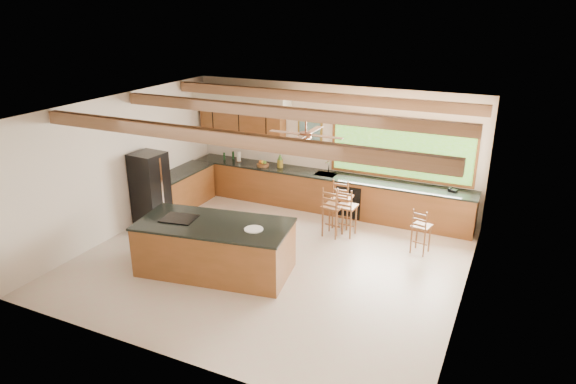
% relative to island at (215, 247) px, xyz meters
% --- Properties ---
extents(ground, '(7.20, 7.20, 0.00)m').
position_rel_island_xyz_m(ground, '(0.75, 0.81, -0.49)').
color(ground, beige).
rests_on(ground, ground).
extents(room_shell, '(7.27, 6.54, 3.02)m').
position_rel_island_xyz_m(room_shell, '(0.58, 1.47, 1.72)').
color(room_shell, silver).
rests_on(room_shell, ground).
extents(counter_run, '(7.12, 3.10, 1.28)m').
position_rel_island_xyz_m(counter_run, '(-0.06, 3.33, -0.03)').
color(counter_run, brown).
rests_on(counter_run, ground).
extents(island, '(3.00, 1.77, 1.01)m').
position_rel_island_xyz_m(island, '(0.00, 0.00, 0.00)').
color(island, brown).
rests_on(island, ground).
extents(refrigerator, '(0.70, 0.69, 1.70)m').
position_rel_island_xyz_m(refrigerator, '(-2.47, 1.21, 0.36)').
color(refrigerator, black).
rests_on(refrigerator, ground).
extents(bar_stool_a, '(0.44, 0.44, 1.17)m').
position_rel_island_xyz_m(bar_stool_a, '(1.46, 2.89, 0.20)').
color(bar_stool_a, brown).
rests_on(bar_stool_a, ground).
extents(bar_stool_b, '(0.45, 0.45, 1.13)m').
position_rel_island_xyz_m(bar_stool_b, '(1.44, 2.35, 0.17)').
color(bar_stool_b, brown).
rests_on(bar_stool_b, ground).
extents(bar_stool_c, '(0.42, 0.42, 1.12)m').
position_rel_island_xyz_m(bar_stool_c, '(1.70, 2.51, 0.17)').
color(bar_stool_c, brown).
rests_on(bar_stool_c, ground).
extents(bar_stool_d, '(0.41, 0.41, 0.97)m').
position_rel_island_xyz_m(bar_stool_d, '(3.33, 2.36, 0.08)').
color(bar_stool_d, brown).
rests_on(bar_stool_d, ground).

